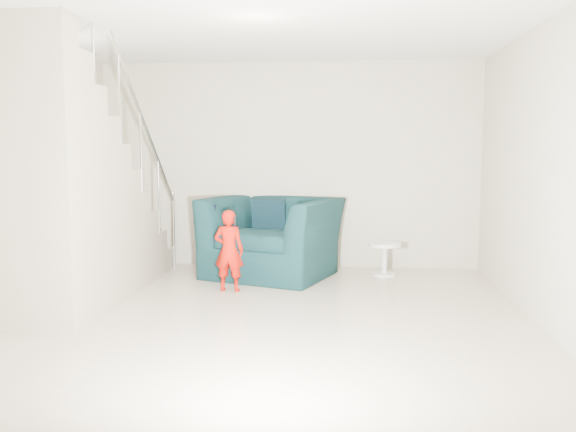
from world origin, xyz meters
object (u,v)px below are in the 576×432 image
object	(u,v)px
toddler	(229,250)
staircase	(69,211)
armchair	(272,237)
side_table	(384,253)

from	to	relation	value
toddler	staircase	bearing A→B (deg)	28.80
armchair	toddler	size ratio (longest dim) A/B	1.64
armchair	staircase	xyz separation A→B (m)	(-1.86, -1.57, 0.46)
side_table	armchair	bearing A→B (deg)	-175.29
armchair	staircase	size ratio (longest dim) A/B	0.41
armchair	toddler	bearing A→B (deg)	-93.56
toddler	staircase	xyz separation A→B (m)	(-1.49, -0.69, 0.49)
toddler	armchair	bearing A→B (deg)	-109.13
staircase	toddler	bearing A→B (deg)	25.03
armchair	staircase	bearing A→B (deg)	-120.49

